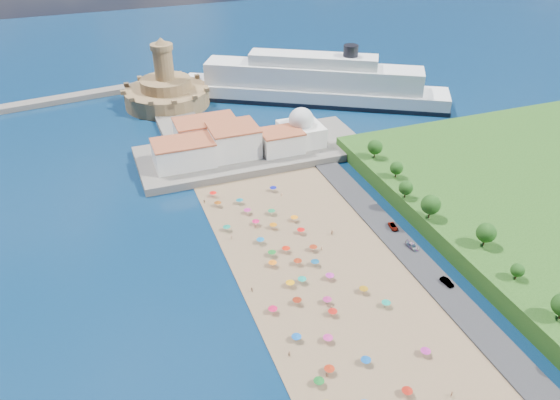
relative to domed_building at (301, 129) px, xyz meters
name	(u,v)px	position (x,y,z in m)	size (l,w,h in m)	color
ground	(297,269)	(-30.00, -71.00, -8.97)	(700.00, 700.00, 0.00)	#071938
terrace	(252,152)	(-20.00, 2.00, -7.47)	(90.00, 36.00, 3.00)	#59544C
jetty	(180,126)	(-42.00, 37.00, -7.77)	(18.00, 70.00, 2.40)	#59544C
waterfront_buildings	(219,142)	(-33.05, 2.64, -1.10)	(57.00, 29.00, 11.00)	silver
domed_building	(301,129)	(0.00, 0.00, 0.00)	(16.00, 16.00, 15.00)	silver
fortress	(167,92)	(-42.00, 67.00, -2.29)	(40.00, 40.00, 32.40)	#9A794D
cruise_ship	(313,85)	(25.21, 47.00, -0.55)	(122.67, 81.70, 28.45)	black
beach_parasols	(308,288)	(-31.34, -82.16, -6.83)	(32.69, 115.75, 2.20)	gray
beachgoers	(294,276)	(-32.52, -75.05, -7.87)	(34.58, 101.56, 1.84)	tan
parked_cars	(414,248)	(6.00, -75.62, -7.60)	(2.71, 33.54, 1.44)	gray
hillside_trees	(457,219)	(17.94, -77.60, 1.23)	(12.53, 109.43, 7.83)	#382314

